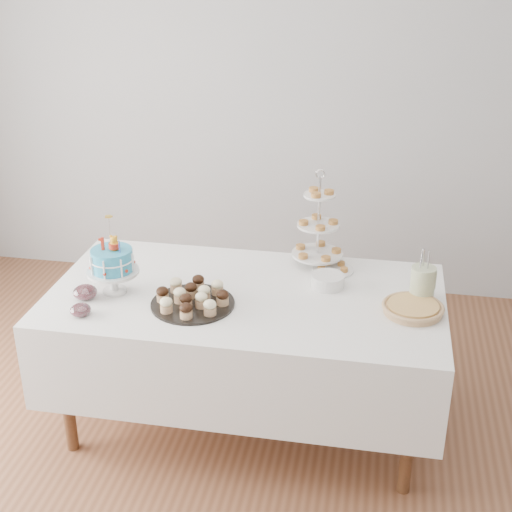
% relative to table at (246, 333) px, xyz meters
% --- Properties ---
extents(floor, '(5.00, 5.00, 0.00)m').
position_rel_table_xyz_m(floor, '(0.00, -0.30, -0.54)').
color(floor, brown).
rests_on(floor, ground).
extents(walls, '(5.04, 4.04, 2.70)m').
position_rel_table_xyz_m(walls, '(0.00, -0.30, 0.81)').
color(walls, '#A2A5A8').
rests_on(walls, floor).
extents(table, '(1.92, 1.02, 0.77)m').
position_rel_table_xyz_m(table, '(0.00, 0.00, 0.00)').
color(table, white).
rests_on(table, floor).
extents(birthday_cake, '(0.25, 0.25, 0.39)m').
position_rel_table_xyz_m(birthday_cake, '(-0.63, -0.10, 0.33)').
color(birthday_cake, silver).
rests_on(birthday_cake, table).
extents(cupcake_tray, '(0.40, 0.40, 0.09)m').
position_rel_table_xyz_m(cupcake_tray, '(-0.22, -0.16, 0.27)').
color(cupcake_tray, black).
rests_on(cupcake_tray, table).
extents(pie, '(0.29, 0.29, 0.05)m').
position_rel_table_xyz_m(pie, '(0.80, -0.05, 0.25)').
color(pie, tan).
rests_on(pie, table).
extents(tiered_stand, '(0.27, 0.27, 0.52)m').
position_rel_table_xyz_m(tiered_stand, '(0.31, 0.40, 0.45)').
color(tiered_stand, silver).
rests_on(tiered_stand, table).
extents(plate_stack, '(0.17, 0.17, 0.06)m').
position_rel_table_xyz_m(plate_stack, '(0.39, 0.14, 0.26)').
color(plate_stack, silver).
rests_on(plate_stack, table).
extents(pastry_plate, '(0.21, 0.21, 0.03)m').
position_rel_table_xyz_m(pastry_plate, '(0.40, 0.33, 0.24)').
color(pastry_plate, silver).
rests_on(pastry_plate, table).
extents(jam_bowl_a, '(0.10, 0.10, 0.06)m').
position_rel_table_xyz_m(jam_bowl_a, '(-0.70, -0.35, 0.25)').
color(jam_bowl_a, silver).
rests_on(jam_bowl_a, table).
extents(jam_bowl_b, '(0.11, 0.11, 0.07)m').
position_rel_table_xyz_m(jam_bowl_b, '(-0.75, -0.19, 0.26)').
color(jam_bowl_b, silver).
rests_on(jam_bowl_b, table).
extents(utensil_pitcher, '(0.12, 0.12, 0.26)m').
position_rel_table_xyz_m(utensil_pitcher, '(0.84, 0.09, 0.32)').
color(utensil_pitcher, beige).
rests_on(utensil_pitcher, table).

